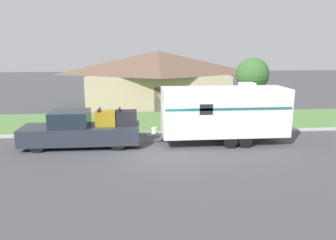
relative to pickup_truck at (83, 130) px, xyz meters
name	(u,v)px	position (x,y,z in m)	size (l,w,h in m)	color
ground_plane	(158,153)	(4.05, -1.48, -0.93)	(120.00, 120.00, 0.00)	#47474C
curb_strip	(155,133)	(4.05, 2.27, -0.86)	(80.00, 0.30, 0.14)	#ADADA8
lawn_strip	(152,121)	(4.05, 5.92, -0.92)	(80.00, 7.00, 0.03)	#568442
house_across_street	(158,77)	(4.90, 13.01, 1.69)	(13.53, 7.13, 5.06)	tan
pickup_truck	(83,130)	(0.00, 0.00, 0.00)	(6.46, 2.05, 2.09)	black
travel_trailer	(224,111)	(7.87, 0.00, 0.90)	(8.01, 2.33, 3.44)	black
mailbox	(116,117)	(1.63, 2.98, 0.07)	(0.48, 0.20, 1.31)	brown
tree_in_yard	(252,75)	(11.32, 5.45, 2.49)	(2.40, 2.40, 4.64)	brown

